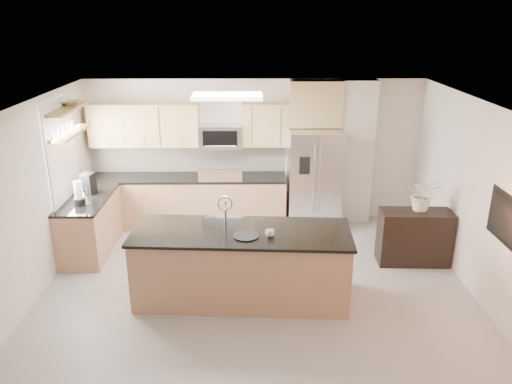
{
  "coord_description": "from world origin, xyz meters",
  "views": [
    {
      "loc": [
        -0.07,
        -5.57,
        3.69
      ],
      "look_at": [
        0.01,
        1.3,
        1.21
      ],
      "focal_mm": 35.0,
      "sensor_mm": 36.0,
      "label": 1
    }
  ],
  "objects_px": {
    "microwave": "(221,136)",
    "blender": "(79,195)",
    "refrigerator": "(314,179)",
    "bowl": "(71,102)",
    "island": "(242,265)",
    "credenza": "(414,237)",
    "cup": "(270,233)",
    "range": "(222,200)",
    "coffee_maker": "(88,184)",
    "flower_vase": "(424,186)",
    "platter": "(246,236)",
    "kettle": "(84,197)",
    "television": "(503,223)"
  },
  "relations": [
    {
      "from": "microwave",
      "to": "blender",
      "type": "distance_m",
      "value": 2.62
    },
    {
      "from": "refrigerator",
      "to": "bowl",
      "type": "relative_size",
      "value": 4.94
    },
    {
      "from": "island",
      "to": "credenza",
      "type": "height_order",
      "value": "island"
    },
    {
      "from": "cup",
      "to": "range",
      "type": "bearing_deg",
      "value": 105.98
    },
    {
      "from": "microwave",
      "to": "coffee_maker",
      "type": "xyz_separation_m",
      "value": [
        -2.09,
        -0.98,
        -0.55
      ]
    },
    {
      "from": "bowl",
      "to": "flower_vase",
      "type": "distance_m",
      "value": 5.54
    },
    {
      "from": "cup",
      "to": "flower_vase",
      "type": "xyz_separation_m",
      "value": [
        2.35,
        1.22,
        0.2
      ]
    },
    {
      "from": "island",
      "to": "platter",
      "type": "height_order",
      "value": "island"
    },
    {
      "from": "refrigerator",
      "to": "island",
      "type": "xyz_separation_m",
      "value": [
        -1.26,
        -2.48,
        -0.39
      ]
    },
    {
      "from": "microwave",
      "to": "refrigerator",
      "type": "bearing_deg",
      "value": -5.86
    },
    {
      "from": "kettle",
      "to": "platter",
      "type": "bearing_deg",
      "value": -29.19
    },
    {
      "from": "television",
      "to": "kettle",
      "type": "bearing_deg",
      "value": 71.8
    },
    {
      "from": "platter",
      "to": "flower_vase",
      "type": "bearing_deg",
      "value": 24.67
    },
    {
      "from": "platter",
      "to": "television",
      "type": "relative_size",
      "value": 0.31
    },
    {
      "from": "coffee_maker",
      "to": "bowl",
      "type": "xyz_separation_m",
      "value": [
        -0.16,
        0.11,
        1.3
      ]
    },
    {
      "from": "cup",
      "to": "bowl",
      "type": "xyz_separation_m",
      "value": [
        -3.02,
        1.95,
        1.34
      ]
    },
    {
      "from": "kettle",
      "to": "bowl",
      "type": "xyz_separation_m",
      "value": [
        -0.23,
        0.55,
        1.36
      ]
    },
    {
      "from": "blender",
      "to": "kettle",
      "type": "relative_size",
      "value": 1.74
    },
    {
      "from": "refrigerator",
      "to": "coffee_maker",
      "type": "height_order",
      "value": "refrigerator"
    },
    {
      "from": "bowl",
      "to": "microwave",
      "type": "bearing_deg",
      "value": 21.18
    },
    {
      "from": "credenza",
      "to": "kettle",
      "type": "xyz_separation_m",
      "value": [
        -5.06,
        0.23,
        0.59
      ]
    },
    {
      "from": "blender",
      "to": "bowl",
      "type": "xyz_separation_m",
      "value": [
        -0.17,
        0.64,
        1.29
      ]
    },
    {
      "from": "television",
      "to": "platter",
      "type": "bearing_deg",
      "value": 82.0
    },
    {
      "from": "range",
      "to": "coffee_maker",
      "type": "bearing_deg",
      "value": -157.76
    },
    {
      "from": "credenza",
      "to": "television",
      "type": "bearing_deg",
      "value": -71.44
    },
    {
      "from": "microwave",
      "to": "television",
      "type": "bearing_deg",
      "value": -42.75
    },
    {
      "from": "coffee_maker",
      "to": "flower_vase",
      "type": "distance_m",
      "value": 5.26
    },
    {
      "from": "range",
      "to": "kettle",
      "type": "distance_m",
      "value": 2.47
    },
    {
      "from": "microwave",
      "to": "coffee_maker",
      "type": "relative_size",
      "value": 2.26
    },
    {
      "from": "range",
      "to": "credenza",
      "type": "height_order",
      "value": "range"
    },
    {
      "from": "microwave",
      "to": "range",
      "type": "bearing_deg",
      "value": -90.0
    },
    {
      "from": "credenza",
      "to": "microwave",
      "type": "bearing_deg",
      "value": 153.53
    },
    {
      "from": "platter",
      "to": "television",
      "type": "distance_m",
      "value": 3.09
    },
    {
      "from": "microwave",
      "to": "television",
      "type": "distance_m",
      "value": 4.79
    },
    {
      "from": "refrigerator",
      "to": "coffee_maker",
      "type": "xyz_separation_m",
      "value": [
        -3.75,
        -0.81,
        0.19
      ]
    },
    {
      "from": "refrigerator",
      "to": "television",
      "type": "xyz_separation_m",
      "value": [
        1.85,
        -3.07,
        0.46
      ]
    },
    {
      "from": "island",
      "to": "flower_vase",
      "type": "distance_m",
      "value": 3.01
    },
    {
      "from": "platter",
      "to": "bowl",
      "type": "bearing_deg",
      "value": 144.38
    },
    {
      "from": "credenza",
      "to": "blender",
      "type": "distance_m",
      "value": 5.16
    },
    {
      "from": "kettle",
      "to": "television",
      "type": "relative_size",
      "value": 0.21
    },
    {
      "from": "range",
      "to": "credenza",
      "type": "distance_m",
      "value": 3.4
    },
    {
      "from": "cup",
      "to": "platter",
      "type": "bearing_deg",
      "value": -179.95
    },
    {
      "from": "refrigerator",
      "to": "flower_vase",
      "type": "distance_m",
      "value": 2.07
    },
    {
      "from": "range",
      "to": "platter",
      "type": "relative_size",
      "value": 3.44
    },
    {
      "from": "flower_vase",
      "to": "bowl",
      "type": "bearing_deg",
      "value": 172.33
    },
    {
      "from": "island",
      "to": "kettle",
      "type": "xyz_separation_m",
      "value": [
        -2.43,
        1.22,
        0.52
      ]
    },
    {
      "from": "island",
      "to": "coffee_maker",
      "type": "xyz_separation_m",
      "value": [
        -2.5,
        1.67,
        0.58
      ]
    },
    {
      "from": "credenza",
      "to": "coffee_maker",
      "type": "xyz_separation_m",
      "value": [
        -5.13,
        0.67,
        0.65
      ]
    },
    {
      "from": "kettle",
      "to": "flower_vase",
      "type": "xyz_separation_m",
      "value": [
        5.15,
        -0.17,
        0.22
      ]
    },
    {
      "from": "island",
      "to": "blender",
      "type": "distance_m",
      "value": 2.79
    }
  ]
}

